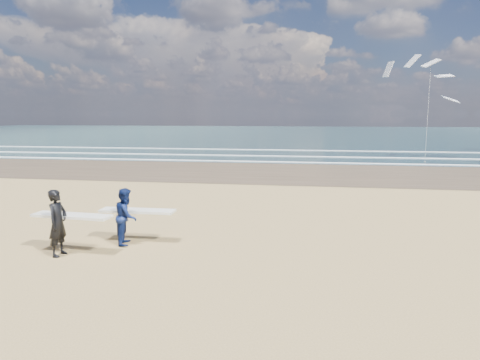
# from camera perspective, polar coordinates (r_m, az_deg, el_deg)

# --- Properties ---
(ocean) EXTENTS (220.00, 100.00, 0.02)m
(ocean) POSITION_cam_1_polar(r_m,az_deg,el_deg) (83.25, 18.50, 5.78)
(ocean) COLOR #1A343A
(ocean) RESTS_ON ground
(foam_breakers) EXTENTS (220.00, 11.70, 0.05)m
(foam_breakers) POSITION_cam_1_polar(r_m,az_deg,el_deg) (40.62, 28.36, 2.56)
(foam_breakers) COLOR white
(foam_breakers) RESTS_ON ground
(surfer_near) EXTENTS (2.23, 1.02, 1.77)m
(surfer_near) POSITION_cam_1_polar(r_m,az_deg,el_deg) (12.25, -22.89, -5.16)
(surfer_near) COLOR black
(surfer_near) RESTS_ON ground
(surfer_far) EXTENTS (2.21, 1.08, 1.63)m
(surfer_far) POSITION_cam_1_polar(r_m,az_deg,el_deg) (12.72, -14.79, -4.63)
(surfer_far) COLOR #0E1C4F
(surfer_far) RESTS_ON ground
(kite_1) EXTENTS (6.80, 4.85, 9.23)m
(kite_1) POSITION_cam_1_polar(r_m,az_deg,el_deg) (38.63, 23.91, 10.62)
(kite_1) COLOR slate
(kite_1) RESTS_ON ground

